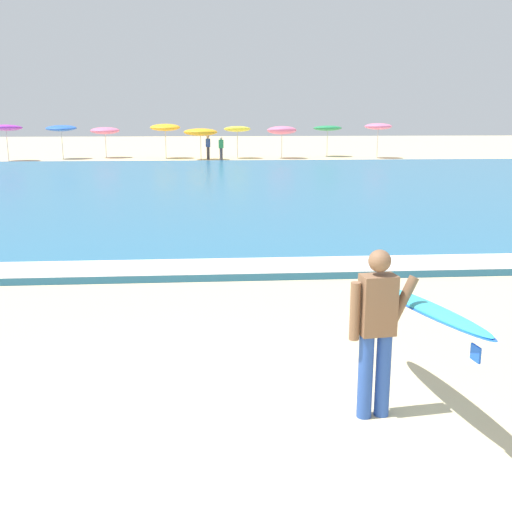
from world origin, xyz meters
The scene contains 15 objects.
ground_plane centered at (0.00, 0.00, 0.00)m, with size 160.00×160.00×0.00m, color beige.
sea centered at (0.00, 19.89, 0.07)m, with size 120.00×28.00×0.14m, color teal.
surf_foam centered at (0.00, 6.49, 0.15)m, with size 120.00×1.22×0.01m, color white.
surfer_with_board centered at (1.94, 0.75, 1.03)m, with size 1.07×2.46×1.73m.
beach_umbrella_0 centered at (-12.97, 35.98, 2.13)m, with size 2.03×2.05×2.39m.
beach_umbrella_1 centered at (-9.89, 37.70, 2.05)m, with size 2.03×2.05×2.30m.
beach_umbrella_2 centered at (-7.15, 38.66, 1.86)m, with size 1.98×1.99×2.12m.
beach_umbrella_3 centered at (-2.94, 37.74, 2.10)m, with size 2.04×2.07×2.39m.
beach_umbrella_4 centered at (-0.51, 36.16, 1.82)m, with size 2.23×2.23×2.08m.
beach_umbrella_5 centered at (1.98, 37.40, 1.99)m, with size 1.82×1.84×2.24m.
beach_umbrella_6 centered at (5.02, 37.16, 1.90)m, with size 2.02×2.05×2.24m.
beach_umbrella_7 centered at (8.47, 38.71, 2.00)m, with size 2.01×2.02×2.23m.
beach_umbrella_8 centered at (11.63, 36.88, 2.16)m, with size 1.86×1.87×2.38m.
beachgoer_near_row_left centered at (-0.03, 36.51, 0.84)m, with size 0.32×0.20×1.58m.
beachgoer_near_row_mid centered at (0.81, 34.78, 0.84)m, with size 0.32×0.20×1.58m.
Camera 1 is at (0.11, -4.79, 2.99)m, focal length 42.49 mm.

